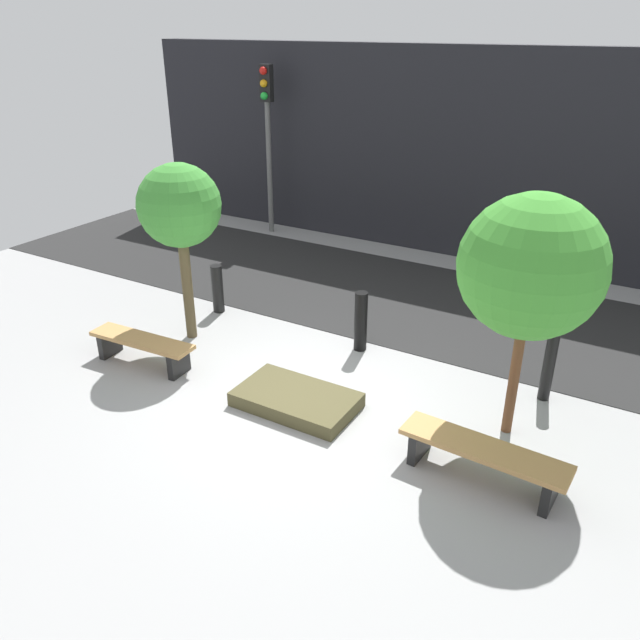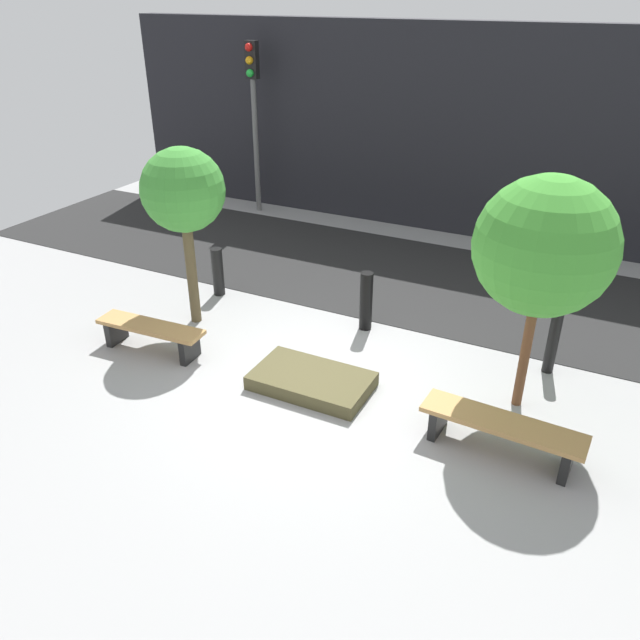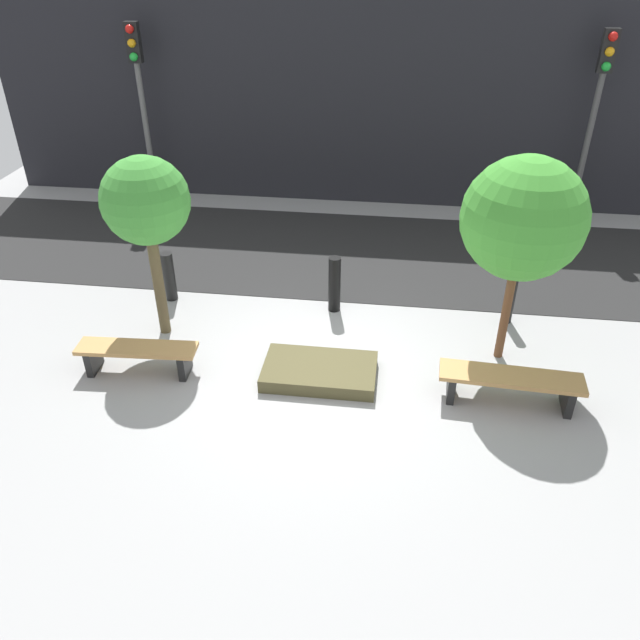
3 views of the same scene
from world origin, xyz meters
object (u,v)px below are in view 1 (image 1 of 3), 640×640
(tree_behind_left_bench, at_px, (179,207))
(bollard_center, at_px, (549,367))
(bench_right, at_px, (483,456))
(planter_bed, at_px, (296,400))
(tree_behind_right_bench, at_px, (531,267))
(bollard_far_left, at_px, (218,289))
(bench_left, at_px, (142,346))
(bollard_left, at_px, (361,321))
(traffic_light_west, at_px, (267,120))

(tree_behind_left_bench, relative_size, bollard_center, 2.84)
(bench_right, bearing_deg, planter_bed, 178.81)
(planter_bed, distance_m, tree_behind_right_bench, 3.40)
(bollard_far_left, distance_m, bollard_center, 5.58)
(tree_behind_left_bench, relative_size, bollard_far_left, 3.27)
(bench_left, xyz_separation_m, bollard_far_left, (-0.23, 2.05, 0.12))
(bench_right, relative_size, bollard_left, 1.96)
(tree_behind_right_bench, bearing_deg, bollard_far_left, 169.55)
(bench_right, xyz_separation_m, tree_behind_right_bench, (-0.00, 1.06, 1.86))
(tree_behind_left_bench, bearing_deg, traffic_light_west, 111.41)
(bench_right, height_order, tree_behind_left_bench, tree_behind_left_bench)
(planter_bed, relative_size, tree_behind_left_bench, 0.57)
(bench_right, bearing_deg, bollard_center, 86.80)
(bench_left, xyz_separation_m, tree_behind_left_bench, (-0.00, 1.06, 1.82))
(bollard_far_left, bearing_deg, planter_bed, -33.56)
(bench_left, height_order, bollard_left, bollard_left)
(bench_right, distance_m, tree_behind_right_bench, 2.14)
(planter_bed, distance_m, bollard_far_left, 3.36)
(bollard_far_left, relative_size, traffic_light_west, 0.23)
(bollard_center, bearing_deg, tree_behind_left_bench, -169.55)
(bollard_far_left, xyz_separation_m, bollard_center, (5.58, 0.00, 0.06))
(bench_right, distance_m, bollard_far_left, 5.72)
(planter_bed, distance_m, traffic_light_west, 8.10)
(bollard_far_left, xyz_separation_m, bollard_left, (2.79, 0.00, 0.05))
(planter_bed, xyz_separation_m, tree_behind_left_bench, (-2.56, 0.86, 2.04))
(tree_behind_left_bench, relative_size, traffic_light_west, 0.74)
(bench_left, height_order, bollard_center, bollard_center)
(planter_bed, distance_m, bollard_center, 3.37)
(bench_left, relative_size, traffic_light_west, 0.45)
(tree_behind_left_bench, xyz_separation_m, bollard_center, (5.34, 0.99, -1.64))
(tree_behind_right_bench, bearing_deg, planter_bed, -161.32)
(bollard_far_left, bearing_deg, bollard_left, 0.00)
(bench_left, xyz_separation_m, bollard_left, (2.56, 2.05, 0.17))
(planter_bed, xyz_separation_m, tree_behind_right_bench, (2.56, 0.86, 2.08))
(bench_left, relative_size, bollard_center, 1.73)
(bench_right, bearing_deg, tree_behind_right_bench, 93.28)
(bench_left, bearing_deg, tree_behind_left_bench, 86.72)
(planter_bed, xyz_separation_m, bollard_center, (2.79, 1.85, 0.39))
(planter_bed, bearing_deg, tree_behind_right_bench, 18.68)
(tree_behind_right_bench, relative_size, traffic_light_west, 0.80)
(bollard_far_left, relative_size, bollard_left, 0.89)
(tree_behind_left_bench, distance_m, tree_behind_right_bench, 5.11)
(planter_bed, bearing_deg, traffic_light_west, 126.95)
(traffic_light_west, bearing_deg, bench_right, -41.49)
(bollard_far_left, bearing_deg, traffic_light_west, 113.16)
(tree_behind_left_bench, bearing_deg, tree_behind_right_bench, -0.00)
(bollard_far_left, distance_m, bollard_left, 2.79)
(planter_bed, relative_size, tree_behind_right_bench, 0.53)
(bench_right, height_order, bollard_far_left, bollard_far_left)
(planter_bed, distance_m, tree_behind_left_bench, 3.38)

